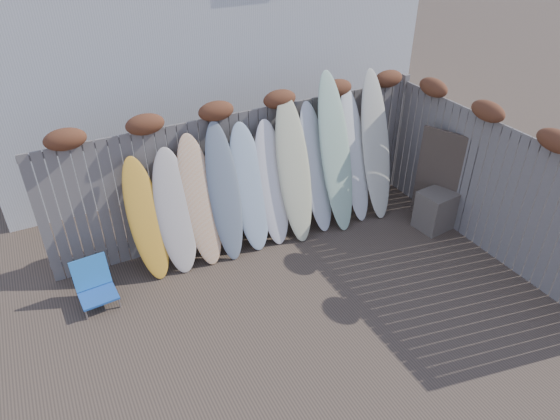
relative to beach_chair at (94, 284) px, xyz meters
name	(u,v)px	position (x,y,z in m)	size (l,w,h in m)	color
ground	(323,319)	(2.52, -1.71, -0.29)	(80.00, 80.00, 0.00)	#493A2D
back_fence	(247,161)	(2.58, 0.68, 0.89)	(6.05, 0.28, 2.24)	slate
right_fence	(493,181)	(5.52, -1.46, 0.85)	(0.28, 4.40, 2.24)	slate
beach_chair	(94,284)	(0.00, 0.00, 0.00)	(0.50, 0.53, 0.63)	#2256AC
wooden_crate	(436,210)	(5.24, -0.77, 0.03)	(0.56, 0.46, 0.65)	brown
lattice_panel	(448,180)	(5.45, -0.69, 0.50)	(0.04, 1.06, 1.59)	#473A2B
surfboard_0	(146,220)	(0.86, 0.30, 0.58)	(0.48, 0.07, 1.81)	gold
surfboard_1	(175,212)	(1.27, 0.27, 0.60)	(0.53, 0.07, 1.85)	beige
surfboard_2	(200,201)	(1.65, 0.28, 0.66)	(0.53, 0.07, 1.98)	#FFAE8B
surfboard_3	(224,193)	(2.01, 0.26, 0.71)	(0.46, 0.07, 2.09)	slate
surfboard_4	(250,188)	(2.42, 0.28, 0.67)	(0.54, 0.07, 1.99)	#A8BCCB
surfboard_5	(272,184)	(2.79, 0.26, 0.65)	(0.49, 0.07, 1.96)	white
surfboard_6	(294,171)	(3.14, 0.21, 0.82)	(0.53, 0.07, 2.31)	beige
surfboard_7	(316,169)	(3.56, 0.26, 0.73)	(0.49, 0.07, 2.12)	silver
surfboard_8	(336,154)	(3.88, 0.20, 0.94)	(0.53, 0.07, 2.56)	#B0D2AE
surfboard_9	(355,157)	(4.27, 0.24, 0.77)	(0.48, 0.07, 2.22)	white
surfboard_10	(376,146)	(4.65, 0.19, 0.89)	(0.50, 0.07, 2.47)	beige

